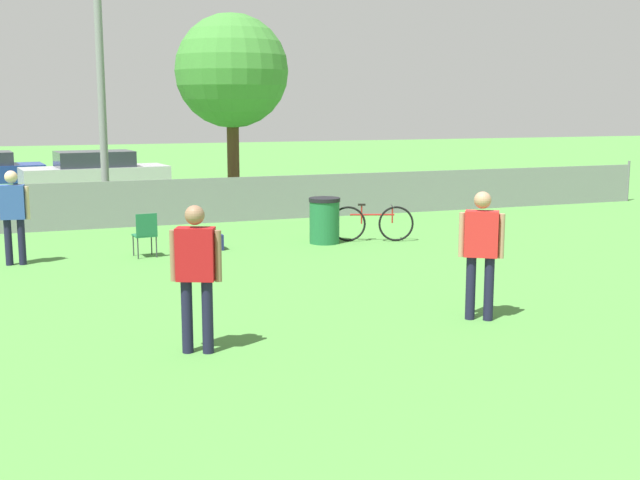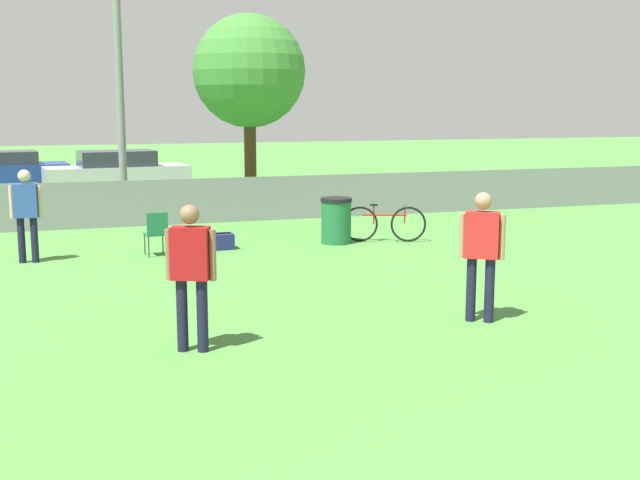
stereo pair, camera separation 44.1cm
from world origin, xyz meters
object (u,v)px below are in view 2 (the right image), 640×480
at_px(tree_near_pole, 249,72).
at_px(parked_car_silver, 117,172).
at_px(folding_chair_sideline, 156,231).
at_px(gear_bag_sideline, 216,242).
at_px(trash_bin, 336,220).
at_px(player_defender_red, 191,266).
at_px(player_thrower_red, 482,246).
at_px(spectator_in_blue, 26,209).
at_px(parked_car_blue, 4,169).
at_px(bicycle_sideline, 384,224).

relative_size(tree_near_pole, parked_car_silver, 1.10).
distance_m(folding_chair_sideline, gear_bag_sideline, 1.30).
bearing_deg(trash_bin, tree_near_pole, 95.56).
xyz_separation_m(player_defender_red, gear_bag_sideline, (1.58, 6.57, -0.86)).
xyz_separation_m(player_defender_red, player_thrower_red, (3.84, 0.09, 0.00)).
relative_size(player_thrower_red, parked_car_silver, 0.36).
distance_m(tree_near_pole, folding_chair_sideline, 7.23).
relative_size(gear_bag_sideline, parked_car_silver, 0.15).
distance_m(spectator_in_blue, parked_car_blue, 14.89).
bearing_deg(parked_car_silver, tree_near_pole, -70.25).
relative_size(spectator_in_blue, trash_bin, 1.79).
distance_m(spectator_in_blue, parked_car_silver, 12.11).
bearing_deg(spectator_in_blue, player_defender_red, 115.52).
relative_size(player_thrower_red, spectator_in_blue, 1.02).
relative_size(tree_near_pole, bicycle_sideline, 3.11).
bearing_deg(gear_bag_sideline, bicycle_sideline, -3.66).
bearing_deg(trash_bin, folding_chair_sideline, -175.69).
distance_m(trash_bin, parked_car_silver, 12.17).
bearing_deg(tree_near_pole, bicycle_sideline, -74.28).
distance_m(tree_near_pole, player_defender_red, 12.65).
xyz_separation_m(tree_near_pole, folding_chair_sideline, (-3.21, -5.62, -3.22)).
bearing_deg(spectator_in_blue, folding_chair_sideline, -174.10).
xyz_separation_m(player_thrower_red, parked_car_silver, (-3.24, 18.06, -0.34)).
xyz_separation_m(spectator_in_blue, bicycle_sideline, (7.06, 0.03, -0.60)).
height_order(parked_car_blue, parked_car_silver, parked_car_silver).
distance_m(player_defender_red, bicycle_sideline, 8.18).
distance_m(player_defender_red, folding_chair_sideline, 6.24).
bearing_deg(parked_car_blue, player_thrower_red, -76.79).
distance_m(tree_near_pole, player_thrower_red, 12.05).
height_order(trash_bin, parked_car_blue, parked_car_blue).
bearing_deg(tree_near_pole, parked_car_blue, 125.32).
relative_size(tree_near_pole, folding_chair_sideline, 6.15).
bearing_deg(gear_bag_sideline, parked_car_silver, 94.84).
height_order(tree_near_pole, player_defender_red, tree_near_pole).
height_order(tree_near_pole, bicycle_sideline, tree_near_pole).
height_order(spectator_in_blue, folding_chair_sideline, spectator_in_blue).
xyz_separation_m(bicycle_sideline, gear_bag_sideline, (-3.55, 0.23, -0.23)).
bearing_deg(parked_car_silver, player_defender_red, -97.43).
height_order(tree_near_pole, parked_car_blue, tree_near_pole).
bearing_deg(bicycle_sideline, trash_bin, -168.32).
bearing_deg(parked_car_blue, trash_bin, -68.91).
relative_size(player_thrower_red, folding_chair_sideline, 2.04).
height_order(player_thrower_red, trash_bin, player_thrower_red).
xyz_separation_m(tree_near_pole, player_thrower_red, (0.26, -11.74, -2.69)).
relative_size(bicycle_sideline, gear_bag_sideline, 2.42).
relative_size(player_thrower_red, trash_bin, 1.81).
relative_size(tree_near_pole, player_defender_red, 3.01).
xyz_separation_m(player_thrower_red, spectator_in_blue, (-5.77, 6.22, -0.02)).
bearing_deg(spectator_in_blue, player_thrower_red, 141.34).
bearing_deg(tree_near_pole, player_defender_red, -106.84).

